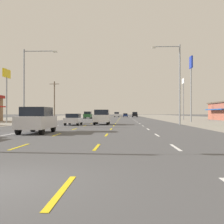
% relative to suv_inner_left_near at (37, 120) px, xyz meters
% --- Properties ---
extents(ground_plane, '(572.00, 572.00, 0.00)m').
position_rel_suv_inner_left_near_xyz_m(ground_plane, '(3.65, 49.85, -1.03)').
color(ground_plane, '#4C4C4F').
extents(lot_apron_left, '(28.00, 440.00, 0.01)m').
position_rel_suv_inner_left_near_xyz_m(lot_apron_left, '(-21.10, 49.85, -1.02)').
color(lot_apron_left, gray).
rests_on(lot_apron_left, ground).
extents(lot_apron_right, '(28.00, 440.00, 0.01)m').
position_rel_suv_inner_left_near_xyz_m(lot_apron_right, '(28.40, 49.85, -1.02)').
color(lot_apron_right, gray).
rests_on(lot_apron_right, ground).
extents(lane_markings, '(10.64, 227.60, 0.01)m').
position_rel_suv_inner_left_near_xyz_m(lane_markings, '(3.65, 88.35, -1.02)').
color(lane_markings, white).
rests_on(lane_markings, ground).
extents(signal_span_wire, '(26.67, 0.52, 10.00)m').
position_rel_suv_inner_left_near_xyz_m(signal_span_wire, '(3.71, -10.08, 4.84)').
color(signal_span_wire, brown).
rests_on(signal_span_wire, ground).
extents(suv_inner_left_near, '(1.98, 4.90, 1.98)m').
position_rel_suv_inner_left_near_xyz_m(suv_inner_left_near, '(0.00, 0.00, 0.00)').
color(suv_inner_left_near, silver).
rests_on(suv_inner_left_near, ground).
extents(sedan_inner_left_mid, '(1.80, 4.50, 1.46)m').
position_rel_suv_inner_left_near_xyz_m(sedan_inner_left_mid, '(0.20, 15.32, -0.27)').
color(sedan_inner_left_mid, silver).
rests_on(sedan_inner_left_mid, ground).
extents(suv_center_turn_midfar, '(1.98, 4.90, 1.98)m').
position_rel_suv_inner_left_near_xyz_m(suv_center_turn_midfar, '(3.68, 17.34, 0.00)').
color(suv_center_turn_midfar, white).
rests_on(suv_center_turn_midfar, ground).
extents(suv_far_left_far, '(1.98, 4.90, 1.98)m').
position_rel_suv_inner_left_near_xyz_m(suv_far_left_far, '(-3.39, 59.93, 0.00)').
color(suv_far_left_far, '#235B2D').
rests_on(suv_far_left_far, ground).
extents(suv_far_right_farther, '(1.98, 4.90, 1.98)m').
position_rel_suv_inner_left_near_xyz_m(suv_far_right_farther, '(10.76, 91.23, 0.00)').
color(suv_far_right_farther, black).
rests_on(suv_far_right_farther, ground).
extents(sedan_inner_right_farthest, '(1.80, 4.50, 1.46)m').
position_rel_suv_inner_left_near_xyz_m(sedan_inner_right_farthest, '(7.22, 96.84, -0.27)').
color(sedan_inner_right_farthest, navy).
rests_on(sedan_inner_right_farthest, ground).
extents(suv_center_turn_distant_a, '(1.98, 4.90, 1.98)m').
position_rel_suv_inner_left_near_xyz_m(suv_center_turn_distant_a, '(3.68, 99.91, 0.00)').
color(suv_center_turn_distant_a, white).
rests_on(suv_center_turn_distant_a, ground).
extents(pole_sign_left_row_1, '(0.24, 2.71, 8.32)m').
position_rel_suv_inner_left_near_xyz_m(pole_sign_left_row_1, '(-11.51, 22.93, 5.44)').
color(pole_sign_left_row_1, gray).
rests_on(pole_sign_left_row_1, ground).
extents(pole_sign_right_row_1, '(0.24, 1.78, 11.25)m').
position_rel_suv_inner_left_near_xyz_m(pole_sign_right_row_1, '(18.11, 29.07, 7.30)').
color(pole_sign_right_row_1, gray).
rests_on(pole_sign_right_row_1, ground).
extents(pole_sign_right_row_2, '(0.24, 2.56, 9.70)m').
position_rel_suv_inner_left_near_xyz_m(pole_sign_right_row_2, '(20.64, 48.40, 6.35)').
color(pole_sign_right_row_2, gray).
rests_on(pole_sign_right_row_2, ground).
extents(streetlight_left_row_0, '(4.49, 0.26, 9.92)m').
position_rel_suv_inner_left_near_xyz_m(streetlight_left_row_0, '(-6.03, 16.19, 4.75)').
color(streetlight_left_row_0, gray).
rests_on(streetlight_left_row_0, ground).
extents(streetlight_right_row_0, '(3.66, 0.26, 10.37)m').
position_rel_suv_inner_left_near_xyz_m(streetlight_right_row_0, '(13.47, 16.19, 4.88)').
color(streetlight_right_row_0, gray).
rests_on(streetlight_right_row_0, ground).
extents(utility_pole_left_row_1, '(2.20, 0.26, 8.79)m').
position_rel_suv_inner_left_near_xyz_m(utility_pole_left_row_1, '(-9.25, 45.03, 3.56)').
color(utility_pole_left_row_1, brown).
rests_on(utility_pole_left_row_1, ground).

